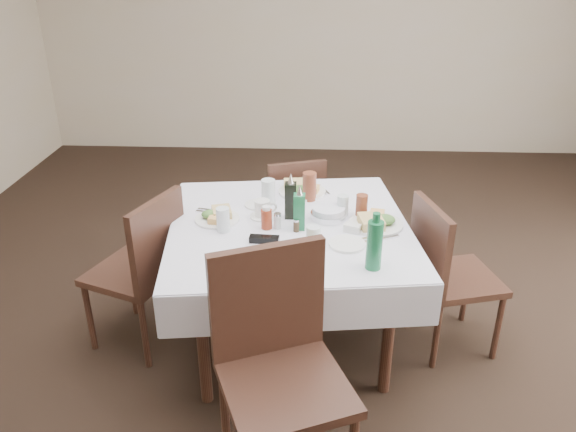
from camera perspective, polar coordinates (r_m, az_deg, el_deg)
The scene contains 33 objects.
ground_plane at distance 3.39m, azimuth 3.14°, elevation -12.78°, with size 7.00×7.00×0.00m, color black.
room_shell at distance 2.68m, azimuth 4.05°, elevation 17.17°, with size 6.04×7.04×2.80m.
dining_table at distance 3.05m, azimuth 0.15°, elevation -2.26°, with size 1.42×1.42×0.76m.
chair_north at distance 3.89m, azimuth 0.52°, elevation 0.99°, with size 0.50×0.50×0.84m.
chair_south at distance 2.38m, azimuth -1.11°, elevation -13.84°, with size 0.64×0.64×1.04m.
chair_east at distance 3.21m, azimuth 15.57°, elevation -5.16°, with size 0.52×0.52×0.90m.
chair_west at distance 3.20m, azimuth -14.33°, elevation -4.69°, with size 0.57×0.57×0.93m.
meal_north at distance 3.39m, azimuth 1.32°, elevation 2.76°, with size 0.28×0.28×0.06m.
meal_south at distance 2.63m, azimuth 0.09°, elevation -4.45°, with size 0.29×0.29×0.06m.
meal_east at distance 3.02m, azimuth 8.93°, elevation -0.57°, with size 0.29×0.29×0.06m.
meal_west at distance 3.08m, azimuth -7.23°, elevation 0.00°, with size 0.24×0.24×0.05m.
side_plate_a at distance 3.23m, azimuth -3.09°, elevation 1.16°, with size 0.15×0.15×0.01m.
side_plate_b at distance 2.81m, azimuth 6.03°, elevation -2.85°, with size 0.18×0.18×0.01m.
water_n at distance 3.22m, azimuth -2.02°, elevation 2.47°, with size 0.08×0.08×0.15m.
water_s at distance 2.73m, azimuth 2.58°, elevation -2.30°, with size 0.07×0.07×0.13m.
water_e at distance 3.10m, azimuth 5.59°, elevation 1.07°, with size 0.06×0.06×0.12m.
water_w at distance 2.93m, azimuth -6.62°, elevation -0.37°, with size 0.07×0.07×0.13m.
iced_tea_a at distance 3.27m, azimuth 2.19°, elevation 3.02°, with size 0.08×0.08×0.17m.
iced_tea_b at distance 3.08m, azimuth 7.48°, elevation 0.99°, with size 0.06×0.06×0.13m.
bread_basket at distance 3.07m, azimuth 4.13°, elevation 0.29°, with size 0.20×0.20×0.06m.
oil_cruet_dark at distance 3.04m, azimuth 0.27°, elevation 1.76°, with size 0.06×0.06×0.26m.
oil_cruet_green at distance 2.92m, azimuth 1.16°, elevation 0.60°, with size 0.06×0.06×0.25m.
ketchup_bottle at distance 2.94m, azimuth -2.20°, elevation -0.21°, with size 0.06×0.06×0.13m.
salt_shaker at distance 2.95m, azimuth -1.07°, elevation -0.49°, with size 0.04×0.04×0.09m.
pepper_shaker at distance 2.92m, azimuth 0.84°, elevation -0.96°, with size 0.03×0.03×0.07m.
coffee_mug at distance 3.07m, azimuth -2.58°, elevation 0.66°, with size 0.15×0.14×0.10m.
sunglasses at distance 2.83m, azimuth -2.43°, elevation -2.37°, with size 0.15×0.06×0.03m.
green_bottle at distance 2.58m, azimuth 8.78°, elevation -2.85°, with size 0.07×0.07×0.28m.
sugar_caddy at distance 2.94m, azimuth 6.57°, elevation -1.22°, with size 0.10×0.08×0.04m.
cutlery_n at distance 3.43m, azimuth 3.49°, elevation 2.67°, with size 0.10×0.16×0.01m.
cutlery_s at distance 2.62m, azimuth -3.55°, elevation -5.06°, with size 0.12×0.20×0.01m.
cutlery_e at distance 2.90m, azimuth 9.27°, elevation -2.19°, with size 0.21×0.13×0.01m.
cutlery_w at distance 3.17m, azimuth -7.59°, elevation 0.42°, with size 0.20×0.09×0.01m.
Camera 1 is at (-0.06, -2.65, 2.11)m, focal length 35.00 mm.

